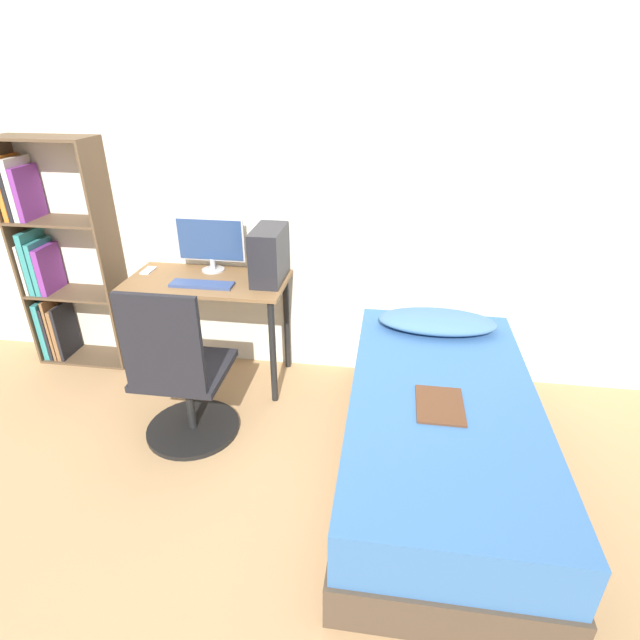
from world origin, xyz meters
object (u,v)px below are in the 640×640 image
at_px(bed, 439,433).
at_px(pc_tower, 269,255).
at_px(office_chair, 182,385).
at_px(monitor, 210,242).
at_px(bookshelf, 52,263).
at_px(keyboard, 202,284).

bearing_deg(bed, pc_tower, 144.77).
height_order(office_chair, monitor, monitor).
bearing_deg(pc_tower, bookshelf, 177.82).
bearing_deg(keyboard, pc_tower, 21.84).
relative_size(bed, keyboard, 4.83).
bearing_deg(monitor, keyboard, -85.80).
relative_size(office_chair, monitor, 2.18).
xyz_separation_m(bookshelf, pc_tower, (1.65, -0.06, 0.17)).
xyz_separation_m(bookshelf, monitor, (1.21, 0.05, 0.20)).
bearing_deg(bed, keyboard, 157.96).
distance_m(office_chair, pc_tower, 1.01).
bearing_deg(bookshelf, monitor, 2.38).
bearing_deg(monitor, office_chair, -85.52).
bearing_deg(monitor, pc_tower, -14.36).
distance_m(keyboard, pc_tower, 0.48).
distance_m(bookshelf, keyboard, 1.25).
bearing_deg(bookshelf, bed, -17.16).
height_order(bookshelf, bed, bookshelf).
bearing_deg(bed, monitor, 149.92).
height_order(monitor, keyboard, monitor).
bearing_deg(monitor, bookshelf, -177.62).
xyz_separation_m(office_chair, bed, (1.50, -0.05, -0.14)).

